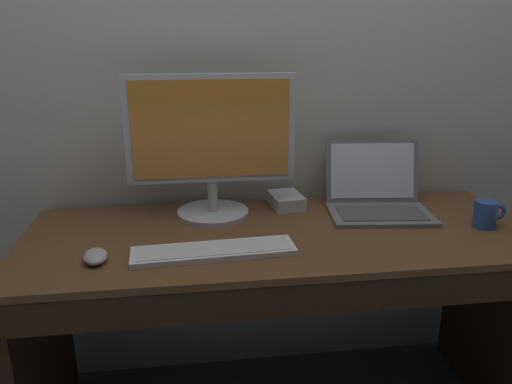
{
  "coord_description": "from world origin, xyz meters",
  "views": [
    {
      "loc": [
        -0.29,
        -1.47,
        1.36
      ],
      "look_at": [
        -0.09,
        0.0,
        0.88
      ],
      "focal_mm": 34.55,
      "sensor_mm": 36.0,
      "label": 1
    }
  ],
  "objects_px": {
    "external_monitor": "(211,146)",
    "wired_keyboard": "(214,251)",
    "coffee_mug": "(486,214)",
    "computer_mouse": "(95,256)",
    "laptop_space_gray": "(377,197)",
    "external_drive_box": "(286,200)"
  },
  "relations": [
    {
      "from": "external_drive_box",
      "to": "computer_mouse",
      "type": "bearing_deg",
      "value": -148.17
    },
    {
      "from": "wired_keyboard",
      "to": "coffee_mug",
      "type": "distance_m",
      "value": 0.92
    },
    {
      "from": "coffee_mug",
      "to": "computer_mouse",
      "type": "bearing_deg",
      "value": -175.56
    },
    {
      "from": "wired_keyboard",
      "to": "laptop_space_gray",
      "type": "bearing_deg",
      "value": 25.59
    },
    {
      "from": "external_drive_box",
      "to": "external_monitor",
      "type": "bearing_deg",
      "value": -166.92
    },
    {
      "from": "computer_mouse",
      "to": "coffee_mug",
      "type": "bearing_deg",
      "value": -4.0
    },
    {
      "from": "external_monitor",
      "to": "computer_mouse",
      "type": "height_order",
      "value": "external_monitor"
    },
    {
      "from": "laptop_space_gray",
      "to": "external_monitor",
      "type": "height_order",
      "value": "external_monitor"
    },
    {
      "from": "external_monitor",
      "to": "computer_mouse",
      "type": "bearing_deg",
      "value": -137.23
    },
    {
      "from": "wired_keyboard",
      "to": "external_monitor",
      "type": "bearing_deg",
      "value": 87.17
    },
    {
      "from": "computer_mouse",
      "to": "coffee_mug",
      "type": "relative_size",
      "value": 0.91
    },
    {
      "from": "external_monitor",
      "to": "computer_mouse",
      "type": "relative_size",
      "value": 5.67
    },
    {
      "from": "laptop_space_gray",
      "to": "external_monitor",
      "type": "distance_m",
      "value": 0.63
    },
    {
      "from": "laptop_space_gray",
      "to": "coffee_mug",
      "type": "height_order",
      "value": "laptop_space_gray"
    },
    {
      "from": "computer_mouse",
      "to": "wired_keyboard",
      "type": "bearing_deg",
      "value": -7.33
    },
    {
      "from": "laptop_space_gray",
      "to": "wired_keyboard",
      "type": "xyz_separation_m",
      "value": [
        -0.61,
        -0.29,
        -0.04
      ]
    },
    {
      "from": "external_monitor",
      "to": "wired_keyboard",
      "type": "bearing_deg",
      "value": -92.83
    },
    {
      "from": "laptop_space_gray",
      "to": "coffee_mug",
      "type": "bearing_deg",
      "value": -33.76
    },
    {
      "from": "laptop_space_gray",
      "to": "computer_mouse",
      "type": "relative_size",
      "value": 3.78
    },
    {
      "from": "external_drive_box",
      "to": "coffee_mug",
      "type": "relative_size",
      "value": 1.34
    },
    {
      "from": "wired_keyboard",
      "to": "computer_mouse",
      "type": "bearing_deg",
      "value": -178.89
    },
    {
      "from": "laptop_space_gray",
      "to": "external_monitor",
      "type": "relative_size",
      "value": 0.67
    }
  ]
}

